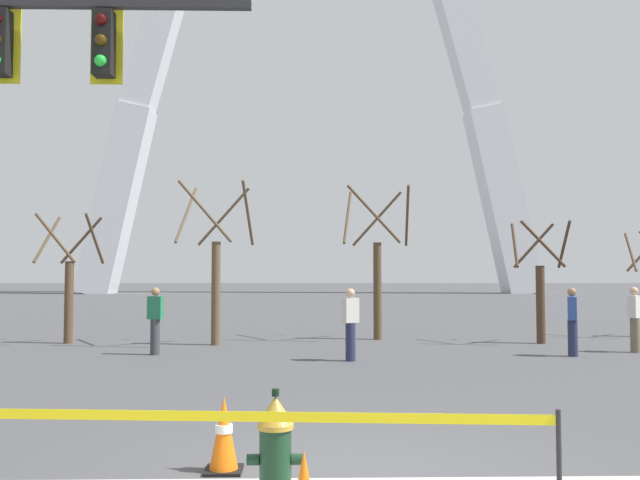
{
  "coord_description": "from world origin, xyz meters",
  "views": [
    {
      "loc": [
        -0.45,
        -6.22,
        1.93
      ],
      "look_at": [
        -0.21,
        5.0,
        2.5
      ],
      "focal_mm": 36.7,
      "sensor_mm": 36.0,
      "label": 1
    }
  ],
  "objects_px": {
    "pedestrian_standing_center": "(155,320)",
    "pedestrian_walking_right": "(350,324)",
    "monument_arch": "(311,52)",
    "fire_hydrant": "(275,454)",
    "pedestrian_walking_left": "(635,319)",
    "pedestrian_near_trees": "(572,321)",
    "traffic_cone_mid_sidewalk": "(224,434)"
  },
  "relations": [
    {
      "from": "fire_hydrant",
      "to": "pedestrian_standing_center",
      "type": "bearing_deg",
      "value": 107.98
    },
    {
      "from": "pedestrian_standing_center",
      "to": "pedestrian_walking_right",
      "type": "bearing_deg",
      "value": -14.66
    },
    {
      "from": "fire_hydrant",
      "to": "pedestrian_walking_right",
      "type": "distance_m",
      "value": 9.14
    },
    {
      "from": "traffic_cone_mid_sidewalk",
      "to": "pedestrian_walking_right",
      "type": "distance_m",
      "value": 8.17
    },
    {
      "from": "traffic_cone_mid_sidewalk",
      "to": "monument_arch",
      "type": "bearing_deg",
      "value": 88.71
    },
    {
      "from": "monument_arch",
      "to": "pedestrian_standing_center",
      "type": "relative_size",
      "value": 33.99
    },
    {
      "from": "traffic_cone_mid_sidewalk",
      "to": "pedestrian_near_trees",
      "type": "distance_m",
      "value": 11.13
    },
    {
      "from": "traffic_cone_mid_sidewalk",
      "to": "pedestrian_walking_left",
      "type": "bearing_deg",
      "value": 46.69
    },
    {
      "from": "pedestrian_standing_center",
      "to": "pedestrian_walking_right",
      "type": "height_order",
      "value": "same"
    },
    {
      "from": "pedestrian_walking_right",
      "to": "pedestrian_standing_center",
      "type": "bearing_deg",
      "value": 165.34
    },
    {
      "from": "pedestrian_walking_left",
      "to": "pedestrian_walking_right",
      "type": "height_order",
      "value": "same"
    },
    {
      "from": "pedestrian_near_trees",
      "to": "monument_arch",
      "type": "bearing_deg",
      "value": 96.99
    },
    {
      "from": "fire_hydrant",
      "to": "pedestrian_walking_left",
      "type": "height_order",
      "value": "pedestrian_walking_left"
    },
    {
      "from": "pedestrian_walking_left",
      "to": "fire_hydrant",
      "type": "bearing_deg",
      "value": -128.36
    },
    {
      "from": "traffic_cone_mid_sidewalk",
      "to": "pedestrian_standing_center",
      "type": "relative_size",
      "value": 0.46
    },
    {
      "from": "monument_arch",
      "to": "pedestrian_standing_center",
      "type": "distance_m",
      "value": 51.68
    },
    {
      "from": "pedestrian_walking_left",
      "to": "pedestrian_walking_right",
      "type": "bearing_deg",
      "value": -168.71
    },
    {
      "from": "traffic_cone_mid_sidewalk",
      "to": "pedestrian_standing_center",
      "type": "bearing_deg",
      "value": 106.86
    },
    {
      "from": "fire_hydrant",
      "to": "pedestrian_walking_right",
      "type": "height_order",
      "value": "pedestrian_walking_right"
    },
    {
      "from": "fire_hydrant",
      "to": "pedestrian_walking_right",
      "type": "bearing_deg",
      "value": 82.26
    },
    {
      "from": "traffic_cone_mid_sidewalk",
      "to": "fire_hydrant",
      "type": "bearing_deg",
      "value": -63.16
    },
    {
      "from": "fire_hydrant",
      "to": "pedestrian_near_trees",
      "type": "xyz_separation_m",
      "value": [
        6.45,
        9.74,
        0.35
      ]
    },
    {
      "from": "monument_arch",
      "to": "pedestrian_walking_right",
      "type": "distance_m",
      "value": 52.61
    },
    {
      "from": "fire_hydrant",
      "to": "traffic_cone_mid_sidewalk",
      "type": "xyz_separation_m",
      "value": [
        -0.55,
        1.09,
        -0.11
      ]
    },
    {
      "from": "fire_hydrant",
      "to": "pedestrian_walking_left",
      "type": "distance_m",
      "value": 13.34
    },
    {
      "from": "pedestrian_standing_center",
      "to": "pedestrian_walking_left",
      "type": "bearing_deg",
      "value": 1.06
    },
    {
      "from": "traffic_cone_mid_sidewalk",
      "to": "pedestrian_walking_left",
      "type": "relative_size",
      "value": 0.46
    },
    {
      "from": "pedestrian_near_trees",
      "to": "traffic_cone_mid_sidewalk",
      "type": "bearing_deg",
      "value": -129.0
    },
    {
      "from": "monument_arch",
      "to": "pedestrian_walking_right",
      "type": "bearing_deg",
      "value": -89.36
    },
    {
      "from": "pedestrian_standing_center",
      "to": "pedestrian_near_trees",
      "type": "relative_size",
      "value": 1.0
    },
    {
      "from": "monument_arch",
      "to": "pedestrian_walking_left",
      "type": "distance_m",
      "value": 51.89
    },
    {
      "from": "monument_arch",
      "to": "fire_hydrant",
      "type": "bearing_deg",
      "value": -90.71
    }
  ]
}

